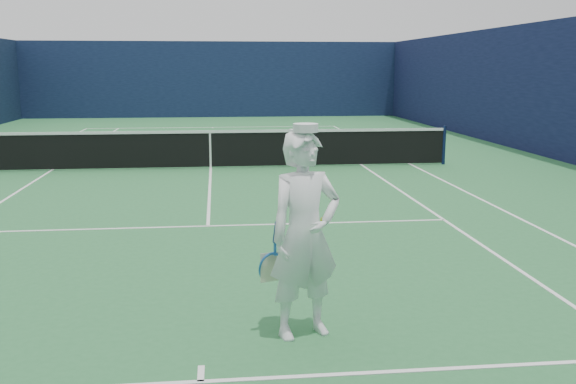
# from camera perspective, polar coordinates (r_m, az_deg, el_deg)

# --- Properties ---
(ground) EXTENTS (80.00, 80.00, 0.00)m
(ground) POSITION_cam_1_polar(r_m,az_deg,el_deg) (17.18, -6.88, 2.12)
(ground) COLOR #286B39
(ground) RESTS_ON ground
(court_markings) EXTENTS (11.03, 23.83, 0.01)m
(court_markings) POSITION_cam_1_polar(r_m,az_deg,el_deg) (17.18, -6.89, 2.13)
(court_markings) COLOR white
(court_markings) RESTS_ON ground
(windscreen_fence) EXTENTS (20.12, 36.12, 4.00)m
(windscreen_fence) POSITION_cam_1_polar(r_m,az_deg,el_deg) (16.99, -7.04, 8.80)
(windscreen_fence) COLOR #0F1A3A
(windscreen_fence) RESTS_ON ground
(tennis_net) EXTENTS (12.88, 0.09, 1.07)m
(tennis_net) POSITION_cam_1_polar(r_m,az_deg,el_deg) (17.11, -6.93, 3.95)
(tennis_net) COLOR #141E4C
(tennis_net) RESTS_ON ground
(tennis_player) EXTENTS (0.92, 0.71, 2.11)m
(tennis_player) POSITION_cam_1_polar(r_m,az_deg,el_deg) (6.26, 1.51, -3.81)
(tennis_player) COLOR white
(tennis_player) RESTS_ON ground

